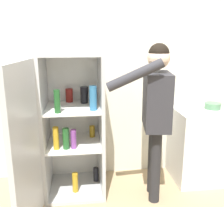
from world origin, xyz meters
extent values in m
cube|color=silver|center=(0.00, 0.98, 1.27)|extent=(7.00, 0.06, 2.55)
cube|color=#B7BABC|center=(-0.35, 0.61, 0.02)|extent=(0.64, 0.64, 0.04)
cube|color=#B7BABC|center=(-0.35, 0.61, 1.55)|extent=(0.64, 0.64, 0.04)
cube|color=white|center=(-0.35, 0.91, 0.79)|extent=(0.64, 0.03, 1.50)
cube|color=#B7BABC|center=(-0.65, 0.61, 0.79)|extent=(0.03, 0.64, 1.50)
cube|color=#B7BABC|center=(-0.04, 0.61, 0.79)|extent=(0.04, 0.64, 1.50)
cube|color=white|center=(-0.35, 0.61, 0.57)|extent=(0.57, 0.57, 0.02)
cube|color=white|center=(-0.35, 0.61, 0.97)|extent=(0.57, 0.57, 0.02)
cube|color=#B7BABC|center=(-0.74, -0.03, 0.79)|extent=(0.14, 0.64, 1.50)
cylinder|color=#B78C1E|center=(-0.53, 0.43, 0.70)|extent=(0.06, 0.06, 0.24)
cylinder|color=#B78C1E|center=(-0.35, 0.48, 0.15)|extent=(0.06, 0.06, 0.23)
cylinder|color=#B78C1E|center=(-0.14, 0.74, 0.64)|extent=(0.06, 0.06, 0.13)
cylinder|color=black|center=(-0.11, 0.68, 0.12)|extent=(0.06, 0.06, 0.17)
cylinder|color=#723884|center=(-0.35, 0.44, 0.68)|extent=(0.06, 0.06, 0.21)
cylinder|color=#1E5123|center=(-0.49, 0.39, 1.10)|extent=(0.06, 0.06, 0.23)
cylinder|color=#1E5123|center=(-0.42, 0.44, 0.69)|extent=(0.07, 0.07, 0.23)
cylinder|color=black|center=(-0.22, 0.76, 1.08)|extent=(0.09, 0.09, 0.19)
cylinder|color=teal|center=(-0.13, 0.45, 1.11)|extent=(0.08, 0.08, 0.25)
cylinder|color=maroon|center=(-0.39, 0.83, 1.06)|extent=(0.08, 0.08, 0.15)
cylinder|color=#262628|center=(0.49, 0.26, 0.40)|extent=(0.11, 0.11, 0.81)
cylinder|color=#262628|center=(0.52, 0.44, 0.40)|extent=(0.11, 0.11, 0.81)
cube|color=#2D2D33|center=(0.51, 0.35, 1.09)|extent=(0.31, 0.48, 0.57)
sphere|color=beige|center=(0.51, 0.35, 1.52)|extent=(0.22, 0.22, 0.22)
sphere|color=black|center=(0.51, 0.35, 1.56)|extent=(0.20, 0.20, 0.20)
cylinder|color=#2D2D33|center=(0.23, 0.14, 1.39)|extent=(0.53, 0.17, 0.31)
cylinder|color=#2D2D33|center=(0.55, 0.60, 1.06)|extent=(0.09, 0.09, 0.54)
cube|color=white|center=(1.16, 0.65, 0.44)|extent=(0.64, 0.56, 0.88)
cylinder|color=#517F5B|center=(1.30, 0.69, 0.92)|extent=(0.19, 0.19, 0.07)
camera|label=1|loc=(-0.26, -2.15, 1.73)|focal=42.00mm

